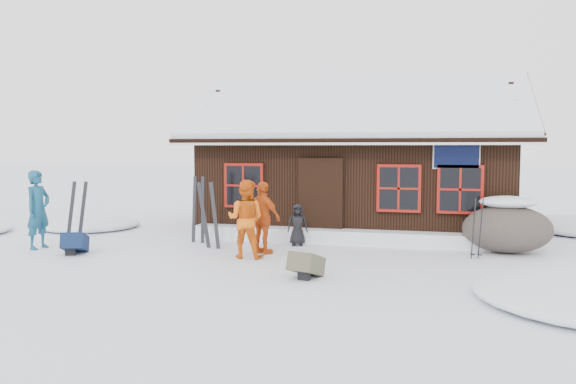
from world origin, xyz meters
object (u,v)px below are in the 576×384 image
Objects in this scene: ski_pair_left at (77,213)px; backpack_olive at (306,269)px; skier_orange_left at (246,219)px; backpack_blue at (75,246)px; boulder at (507,227)px; skier_orange_right at (263,218)px; skier_crouched at (298,225)px; skier_teal at (38,210)px; ski_poles at (477,229)px.

ski_pair_left reaches higher than backpack_olive.
skier_orange_left is 3.84m from backpack_blue.
backpack_blue is 1.01× the size of backpack_olive.
backpack_olive is at bearing 137.73° from skier_orange_left.
skier_orange_left is 0.86× the size of boulder.
backpack_blue is (-3.97, -1.06, -0.62)m from skier_orange_right.
skier_crouched reaches higher than backpack_olive.
boulder is (10.35, 2.19, -0.33)m from skier_teal.
backpack_olive is (-3.76, -3.46, -0.40)m from boulder.
skier_orange_left is 2.31m from backpack_olive.
skier_crouched is 0.63× the size of ski_pair_left.
ski_pair_left is (-4.74, 0.11, -0.06)m from skier_orange_right.
skier_crouched reaches higher than backpack_blue.
ski_pair_left is at bearing -8.04° from skier_orange_left.
ski_pair_left reaches higher than boulder.
skier_teal is at bearing 32.35° from skier_orange_right.
boulder is 10.01m from ski_pair_left.
skier_orange_right is at bearing -171.95° from ski_poles.
boulder is 9.50m from backpack_blue.
boulder is 1.09m from ski_poles.
ski_poles is (9.22, 0.52, -0.12)m from ski_pair_left.
ski_pair_left is 9.24m from ski_poles.
boulder reaches higher than skier_crouched.
backpack_blue is (-4.46, -2.25, -0.32)m from skier_crouched.
skier_crouched is 1.59× the size of backpack_olive.
ski_pair_left is (-9.92, -1.37, 0.17)m from boulder.
backpack_olive is (5.39, -0.92, -0.00)m from backpack_blue.
backpack_olive is (0.93, -3.17, -0.33)m from skier_crouched.
skier_teal is 10.58m from boulder.
backpack_olive is at bearing -53.71° from ski_pair_left.
skier_crouched is 4.04m from ski_poles.
skier_orange_left is at bearing -42.69° from ski_pair_left.
skier_teal is at bearing -176.99° from backpack_olive.
backpack_blue is (-9.15, -2.54, -0.40)m from boulder.
backpack_blue is at bearing 39.53° from skier_orange_right.
ski_pair_left is at bearing 175.19° from backpack_olive.
skier_crouched is 5.34m from ski_pair_left.
skier_teal is 2.91× the size of backpack_olive.
skier_orange_right is at bearing -36.29° from ski_pair_left.
skier_orange_left is 4.56m from ski_pair_left.
skier_orange_left is 1.67× the size of skier_crouched.
skier_orange_right is at bearing 139.47° from backpack_olive.
skier_teal reaches higher than backpack_blue.
ski_pair_left is 1.19× the size of ski_poles.
skier_teal reaches higher than skier_orange_right.
skier_orange_left is 1.04× the size of skier_orange_right.
boulder is (5.41, 1.98, -0.26)m from skier_orange_left.
skier_orange_left is 1.26× the size of ski_poles.
skier_orange_right reaches higher than boulder.
skier_orange_left is at bearing -128.56° from skier_crouched.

